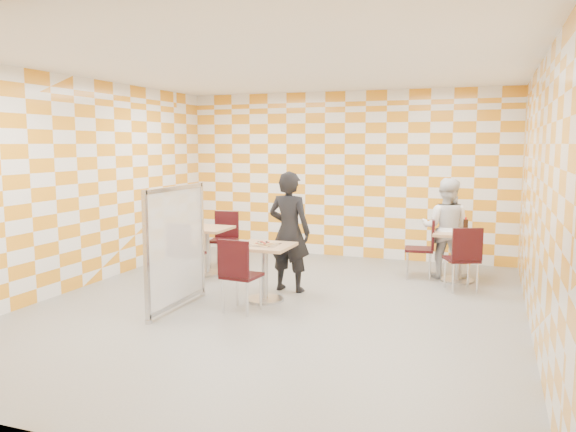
{
  "coord_description": "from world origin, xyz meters",
  "views": [
    {
      "loc": [
        2.51,
        -6.46,
        2.06
      ],
      "look_at": [
        0.1,
        0.2,
        1.15
      ],
      "focal_mm": 35.0,
      "sensor_mm": 36.0,
      "label": 1
    }
  ],
  "objects_px": {
    "chair_main_front": "(238,270)",
    "chair_second_front": "(464,254)",
    "empty_table": "(207,242)",
    "chair_empty_far": "(225,234)",
    "sport_bottle": "(447,225)",
    "man_white": "(446,228)",
    "chair_second_side": "(425,244)",
    "soda_bottle": "(466,226)",
    "chair_empty_near": "(183,249)",
    "partition": "(176,247)",
    "main_table": "(265,263)",
    "man_dark": "(289,232)",
    "second_table": "(458,248)"
  },
  "relations": [
    {
      "from": "partition",
      "to": "sport_bottle",
      "type": "bearing_deg",
      "value": 41.82
    },
    {
      "from": "man_white",
      "to": "chair_main_front",
      "type": "bearing_deg",
      "value": 55.32
    },
    {
      "from": "main_table",
      "to": "soda_bottle",
      "type": "distance_m",
      "value": 3.14
    },
    {
      "from": "partition",
      "to": "main_table",
      "type": "bearing_deg",
      "value": 38.41
    },
    {
      "from": "chair_empty_near",
      "to": "man_dark",
      "type": "bearing_deg",
      "value": 8.77
    },
    {
      "from": "chair_empty_near",
      "to": "partition",
      "type": "bearing_deg",
      "value": -63.3
    },
    {
      "from": "man_dark",
      "to": "sport_bottle",
      "type": "height_order",
      "value": "man_dark"
    },
    {
      "from": "second_table",
      "to": "chair_second_side",
      "type": "relative_size",
      "value": 0.81
    },
    {
      "from": "chair_second_front",
      "to": "soda_bottle",
      "type": "xyz_separation_m",
      "value": [
        -0.02,
        0.64,
        0.31
      ]
    },
    {
      "from": "chair_main_front",
      "to": "chair_second_front",
      "type": "xyz_separation_m",
      "value": [
        2.54,
        1.96,
        0.0
      ]
    },
    {
      "from": "empty_table",
      "to": "chair_empty_far",
      "type": "xyz_separation_m",
      "value": [
        0.0,
        0.64,
        0.04
      ]
    },
    {
      "from": "sport_bottle",
      "to": "soda_bottle",
      "type": "xyz_separation_m",
      "value": [
        0.27,
        -0.07,
        0.01
      ]
    },
    {
      "from": "chair_second_front",
      "to": "chair_empty_far",
      "type": "relative_size",
      "value": 1.0
    },
    {
      "from": "empty_table",
      "to": "chair_empty_near",
      "type": "height_order",
      "value": "chair_empty_near"
    },
    {
      "from": "chair_second_front",
      "to": "chair_empty_far",
      "type": "bearing_deg",
      "value": 173.79
    },
    {
      "from": "second_table",
      "to": "chair_second_side",
      "type": "xyz_separation_m",
      "value": [
        -0.48,
        0.01,
        0.04
      ]
    },
    {
      "from": "sport_bottle",
      "to": "second_table",
      "type": "bearing_deg",
      "value": -19.95
    },
    {
      "from": "chair_main_front",
      "to": "chair_second_front",
      "type": "height_order",
      "value": "same"
    },
    {
      "from": "man_dark",
      "to": "man_white",
      "type": "distance_m",
      "value": 2.55
    },
    {
      "from": "chair_empty_far",
      "to": "man_white",
      "type": "bearing_deg",
      "value": 6.78
    },
    {
      "from": "chair_second_front",
      "to": "chair_second_side",
      "type": "bearing_deg",
      "value": 132.17
    },
    {
      "from": "empty_table",
      "to": "chair_main_front",
      "type": "bearing_deg",
      "value": -52.2
    },
    {
      "from": "chair_empty_near",
      "to": "chair_empty_far",
      "type": "height_order",
      "value": "same"
    },
    {
      "from": "sport_bottle",
      "to": "empty_table",
      "type": "bearing_deg",
      "value": -165.64
    },
    {
      "from": "chair_main_front",
      "to": "man_white",
      "type": "relative_size",
      "value": 0.6
    },
    {
      "from": "chair_second_side",
      "to": "empty_table",
      "type": "bearing_deg",
      "value": -165.13
    },
    {
      "from": "second_table",
      "to": "empty_table",
      "type": "bearing_deg",
      "value": -167.15
    },
    {
      "from": "chair_empty_near",
      "to": "chair_empty_far",
      "type": "bearing_deg",
      "value": 90.49
    },
    {
      "from": "chair_second_front",
      "to": "man_white",
      "type": "height_order",
      "value": "man_white"
    },
    {
      "from": "chair_empty_far",
      "to": "partition",
      "type": "distance_m",
      "value": 2.53
    },
    {
      "from": "chair_second_side",
      "to": "sport_bottle",
      "type": "bearing_deg",
      "value": 8.79
    },
    {
      "from": "main_table",
      "to": "second_table",
      "type": "bearing_deg",
      "value": 40.11
    },
    {
      "from": "partition",
      "to": "sport_bottle",
      "type": "height_order",
      "value": "partition"
    },
    {
      "from": "second_table",
      "to": "chair_main_front",
      "type": "height_order",
      "value": "chair_main_front"
    },
    {
      "from": "main_table",
      "to": "chair_main_front",
      "type": "height_order",
      "value": "chair_main_front"
    },
    {
      "from": "chair_main_front",
      "to": "soda_bottle",
      "type": "relative_size",
      "value": 4.02
    },
    {
      "from": "soda_bottle",
      "to": "partition",
      "type": "bearing_deg",
      "value": -141.23
    },
    {
      "from": "main_table",
      "to": "chair_second_front",
      "type": "height_order",
      "value": "chair_second_front"
    },
    {
      "from": "main_table",
      "to": "chair_empty_near",
      "type": "xyz_separation_m",
      "value": [
        -1.43,
        0.34,
        0.04
      ]
    },
    {
      "from": "chair_second_side",
      "to": "soda_bottle",
      "type": "relative_size",
      "value": 4.02
    },
    {
      "from": "chair_empty_far",
      "to": "sport_bottle",
      "type": "height_order",
      "value": "sport_bottle"
    },
    {
      "from": "chair_second_side",
      "to": "chair_empty_near",
      "type": "height_order",
      "value": "same"
    },
    {
      "from": "main_table",
      "to": "man_dark",
      "type": "relative_size",
      "value": 0.44
    },
    {
      "from": "main_table",
      "to": "chair_second_side",
      "type": "xyz_separation_m",
      "value": [
        1.85,
        1.98,
        0.04
      ]
    },
    {
      "from": "chair_empty_near",
      "to": "partition",
      "type": "xyz_separation_m",
      "value": [
        0.53,
        -1.06,
        0.25
      ]
    },
    {
      "from": "empty_table",
      "to": "chair_empty_near",
      "type": "distance_m",
      "value": 0.76
    },
    {
      "from": "main_table",
      "to": "partition",
      "type": "bearing_deg",
      "value": -141.59
    },
    {
      "from": "empty_table",
      "to": "partition",
      "type": "relative_size",
      "value": 0.48
    },
    {
      "from": "man_white",
      "to": "man_dark",
      "type": "bearing_deg",
      "value": 42.08
    },
    {
      "from": "empty_table",
      "to": "chair_main_front",
      "type": "relative_size",
      "value": 0.81
    }
  ]
}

